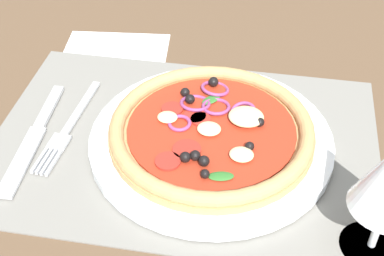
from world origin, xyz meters
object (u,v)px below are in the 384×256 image
Objects in this scene: fork at (67,130)px; napkin at (113,57)px; plate at (211,143)px; pizza at (211,132)px; knife at (34,138)px.

fork is 1.16× the size of napkin.
pizza is (-0.01, -0.07, 1.74)cm from plate.
fork is at bearing 0.95° from pizza.
fork is 4.14cm from knife.
plate is 1.46× the size of knife.
napkin is (-4.44, -19.43, -0.47)cm from knife.
napkin is at bearing -44.61° from pizza.
plate is 1.74cm from pizza.
plate is 1.88× the size of napkin.
pizza reaches higher than plate.
pizza is 1.57× the size of napkin.
napkin is (17.13, -16.89, -2.61)cm from pizza.
knife is at bearing 6.71° from pizza.
napkin is at bearing -179.21° from fork.
plate is 21.70cm from knife.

